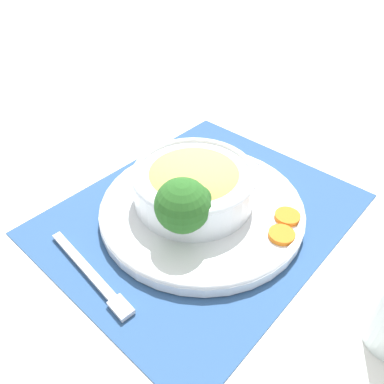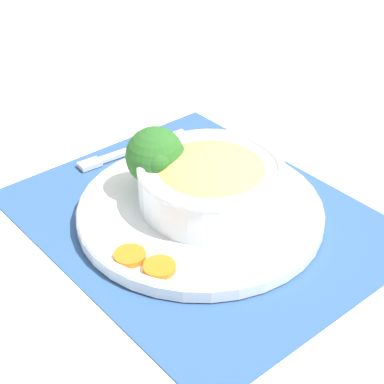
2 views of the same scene
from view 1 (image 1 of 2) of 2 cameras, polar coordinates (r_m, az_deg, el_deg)
The scene contains 8 objects.
ground_plane at distance 0.60m, azimuth 1.48°, elevation -3.36°, with size 4.00×4.00×0.00m, color white.
placemat at distance 0.60m, azimuth 1.48°, elevation -3.22°, with size 0.48×0.40×0.00m.
plate at distance 0.59m, azimuth 1.50°, elevation -2.28°, with size 0.32×0.32×0.02m.
bowl at distance 0.57m, azimuth 0.09°, elevation 1.35°, with size 0.19×0.19×0.07m.
broccoli_floret at distance 0.50m, azimuth -1.37°, elevation -2.12°, with size 0.08×0.08×0.09m.
carrot_slice_near at distance 0.55m, azimuth 13.49°, elevation -6.35°, with size 0.04×0.04×0.01m.
carrot_slice_middle at distance 0.58m, azimuth 14.31°, elevation -3.64°, with size 0.04×0.04×0.01m.
fork at distance 0.52m, azimuth -14.36°, elevation -12.85°, with size 0.02×0.18×0.01m.
Camera 1 is at (0.32, 0.29, 0.41)m, focal length 35.00 mm.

